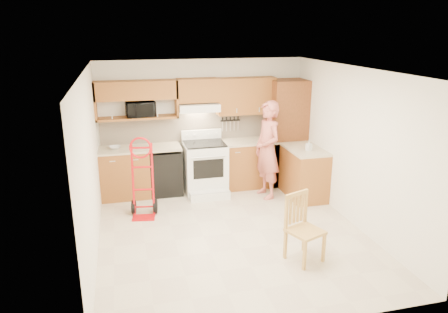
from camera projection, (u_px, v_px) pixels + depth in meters
name	position (u px, v px, depth m)	size (l,w,h in m)	color
floor	(232.00, 234.00, 6.58)	(4.00, 4.50, 0.02)	beige
ceiling	(233.00, 69.00, 5.85)	(4.00, 4.50, 0.02)	white
wall_back	(203.00, 124.00, 8.31)	(4.00, 0.02, 2.50)	white
wall_front	(292.00, 222.00, 4.12)	(4.00, 0.02, 2.50)	white
wall_left	(90.00, 167.00, 5.75)	(0.02, 4.50, 2.50)	white
wall_right	(355.00, 147.00, 6.68)	(0.02, 4.50, 2.50)	white
backsplash	(203.00, 127.00, 8.30)	(3.92, 0.03, 0.55)	beige
lower_cab_left	(125.00, 174.00, 7.90)	(0.90, 0.60, 0.90)	brown
dishwasher	(165.00, 172.00, 8.08)	(0.60, 0.60, 0.85)	black
lower_cab_right	(247.00, 164.00, 8.45)	(1.14, 0.60, 0.90)	brown
countertop_left	(140.00, 148.00, 7.83)	(1.50, 0.63, 0.04)	#BCAF92
countertop_right	(247.00, 141.00, 8.31)	(1.14, 0.63, 0.04)	#BCAF92
cab_return_right	(304.00, 173.00, 7.91)	(0.60, 1.00, 0.90)	brown
countertop_return	(305.00, 149.00, 7.77)	(0.63, 1.00, 0.04)	#BCAF92
pantry_tall	(287.00, 133.00, 8.46)	(0.70, 0.60, 2.10)	brown
upper_cab_left	(136.00, 90.00, 7.65)	(1.50, 0.33, 0.34)	brown
upper_shelf_mw	(138.00, 118.00, 7.80)	(1.50, 0.33, 0.04)	brown
upper_cab_center	(197.00, 90.00, 7.92)	(0.76, 0.33, 0.44)	brown
upper_cab_right	(246.00, 96.00, 8.18)	(1.14, 0.33, 0.70)	brown
range_hood	(198.00, 107.00, 7.95)	(0.76, 0.46, 0.14)	white
knife_strip	(230.00, 123.00, 8.39)	(0.40, 0.05, 0.29)	black
microwave	(140.00, 109.00, 7.76)	(0.51, 0.35, 0.28)	black
range	(205.00, 164.00, 8.04)	(0.79, 1.04, 1.16)	white
person	(267.00, 150.00, 7.77)	(0.66, 0.44, 1.82)	#BC5F54
hand_truck	(142.00, 182.00, 7.00)	(0.49, 0.45, 1.24)	red
dining_chair	(305.00, 229.00, 5.69)	(0.42, 0.46, 0.94)	#D8A552
soap_bottle	(309.00, 145.00, 7.60)	(0.09, 0.09, 0.19)	white
bowl	(115.00, 148.00, 7.72)	(0.21, 0.21, 0.05)	white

